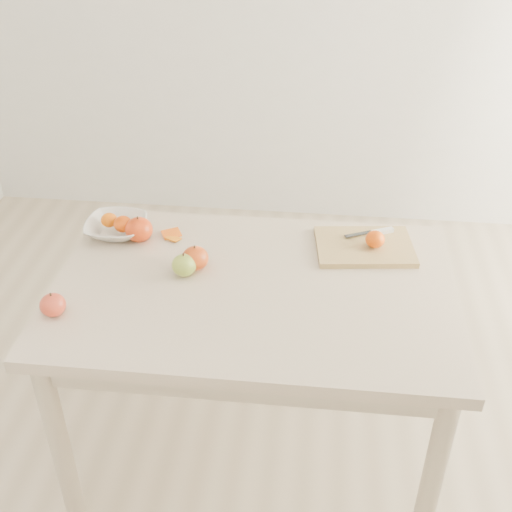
# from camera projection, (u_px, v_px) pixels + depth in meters

# --- Properties ---
(ground) EXTENTS (3.50, 3.50, 0.00)m
(ground) POSITION_uv_depth(u_px,v_px,m) (254.00, 451.00, 2.33)
(ground) COLOR #C6B293
(ground) RESTS_ON ground
(table) EXTENTS (1.20, 0.80, 0.75)m
(table) POSITION_uv_depth(u_px,v_px,m) (254.00, 311.00, 1.97)
(table) COLOR beige
(table) RESTS_ON ground
(cutting_board) EXTENTS (0.33, 0.26, 0.02)m
(cutting_board) POSITION_uv_depth(u_px,v_px,m) (364.00, 247.00, 2.07)
(cutting_board) COLOR tan
(cutting_board) RESTS_ON table
(board_tangerine) EXTENTS (0.06, 0.06, 0.05)m
(board_tangerine) POSITION_uv_depth(u_px,v_px,m) (375.00, 239.00, 2.04)
(board_tangerine) COLOR #CC3F07
(board_tangerine) RESTS_ON cutting_board
(fruit_bowl) EXTENTS (0.20, 0.20, 0.05)m
(fruit_bowl) POSITION_uv_depth(u_px,v_px,m) (116.00, 227.00, 2.14)
(fruit_bowl) COLOR white
(fruit_bowl) RESTS_ON table
(bowl_tangerine_near) EXTENTS (0.05, 0.05, 0.05)m
(bowl_tangerine_near) POSITION_uv_depth(u_px,v_px,m) (109.00, 220.00, 2.14)
(bowl_tangerine_near) COLOR orange
(bowl_tangerine_near) RESTS_ON fruit_bowl
(bowl_tangerine_far) EXTENTS (0.06, 0.06, 0.05)m
(bowl_tangerine_far) POSITION_uv_depth(u_px,v_px,m) (123.00, 224.00, 2.11)
(bowl_tangerine_far) COLOR #CE5607
(bowl_tangerine_far) RESTS_ON fruit_bowl
(orange_peel_a) EXTENTS (0.07, 0.07, 0.01)m
(orange_peel_a) POSITION_uv_depth(u_px,v_px,m) (172.00, 235.00, 2.14)
(orange_peel_a) COLOR #DC590F
(orange_peel_a) RESTS_ON table
(orange_peel_b) EXTENTS (0.06, 0.05, 0.01)m
(orange_peel_b) POSITION_uv_depth(u_px,v_px,m) (173.00, 239.00, 2.12)
(orange_peel_b) COLOR orange
(orange_peel_b) RESTS_ON table
(paring_knife) EXTENTS (0.16, 0.08, 0.01)m
(paring_knife) POSITION_uv_depth(u_px,v_px,m) (378.00, 232.00, 2.11)
(paring_knife) COLOR white
(paring_knife) RESTS_ON cutting_board
(apple_green) EXTENTS (0.08, 0.08, 0.07)m
(apple_green) POSITION_uv_depth(u_px,v_px,m) (184.00, 265.00, 1.94)
(apple_green) COLOR olive
(apple_green) RESTS_ON table
(apple_red_b) EXTENTS (0.08, 0.08, 0.07)m
(apple_red_b) POSITION_uv_depth(u_px,v_px,m) (195.00, 258.00, 1.96)
(apple_red_b) COLOR maroon
(apple_red_b) RESTS_ON table
(apple_red_d) EXTENTS (0.07, 0.07, 0.07)m
(apple_red_d) POSITION_uv_depth(u_px,v_px,m) (53.00, 305.00, 1.78)
(apple_red_d) COLOR #A5171D
(apple_red_d) RESTS_ON table
(apple_red_a) EXTENTS (0.09, 0.09, 0.08)m
(apple_red_a) POSITION_uv_depth(u_px,v_px,m) (139.00, 230.00, 2.09)
(apple_red_a) COLOR #9B0B08
(apple_red_a) RESTS_ON table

